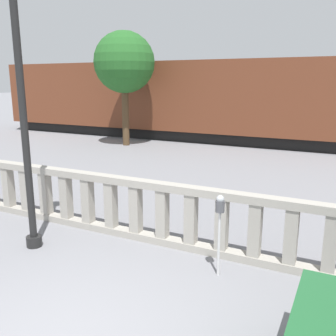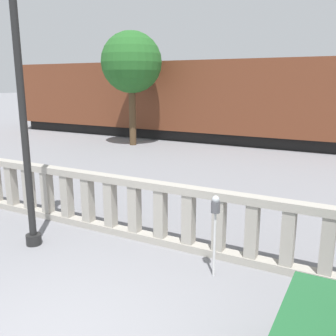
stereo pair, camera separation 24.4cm
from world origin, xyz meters
name	(u,v)px [view 1 (the left image)]	position (x,y,z in m)	size (l,w,h in m)	color
balustrade	(176,216)	(0.00, 3.15, 0.60)	(13.23, 0.24, 1.20)	#9E998E
lamppost	(18,54)	(-2.38, 1.97, 3.46)	(0.38, 0.38, 5.66)	black
parking_meter	(220,214)	(1.04, 2.49, 1.03)	(0.14, 0.14, 1.33)	silver
train_near	(235,100)	(-2.67, 15.60, 2.08)	(27.20, 3.13, 4.58)	black
tree_left	(124,63)	(-7.00, 12.33, 3.82)	(2.81, 2.81, 5.26)	#4C3823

